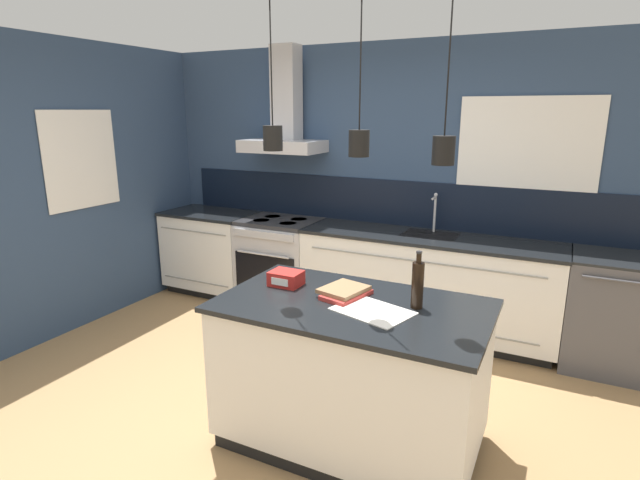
# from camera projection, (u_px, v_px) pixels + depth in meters

# --- Properties ---
(ground_plane) EXTENTS (16.00, 16.00, 0.00)m
(ground_plane) POSITION_uv_depth(u_px,v_px,m) (280.00, 411.00, 3.40)
(ground_plane) COLOR #A87F51
(ground_plane) RESTS_ON ground
(wall_back) EXTENTS (5.60, 2.24, 2.60)m
(wall_back) POSITION_uv_depth(u_px,v_px,m) (378.00, 178.00, 4.81)
(wall_back) COLOR navy
(wall_back) RESTS_ON ground_plane
(wall_left) EXTENTS (0.08, 3.80, 2.60)m
(wall_left) POSITION_uv_depth(u_px,v_px,m) (95.00, 184.00, 4.72)
(wall_left) COLOR navy
(wall_left) RESTS_ON ground_plane
(counter_run_left) EXTENTS (1.00, 0.64, 0.91)m
(counter_run_left) POSITION_uv_depth(u_px,v_px,m) (213.00, 251.00, 5.56)
(counter_run_left) COLOR black
(counter_run_left) RESTS_ON ground_plane
(counter_run_sink) EXTENTS (2.29, 0.64, 1.27)m
(counter_run_sink) POSITION_uv_depth(u_px,v_px,m) (426.00, 284.00, 4.52)
(counter_run_sink) COLOR black
(counter_run_sink) RESTS_ON ground_plane
(oven_range) EXTENTS (0.78, 0.66, 0.91)m
(oven_range) POSITION_uv_depth(u_px,v_px,m) (281.00, 262.00, 5.17)
(oven_range) COLOR #B5B5BA
(oven_range) RESTS_ON ground_plane
(dishwasher) EXTENTS (0.63, 0.65, 0.91)m
(dishwasher) POSITION_uv_depth(u_px,v_px,m) (609.00, 312.00, 3.89)
(dishwasher) COLOR #4C4C51
(dishwasher) RESTS_ON ground_plane
(kitchen_island) EXTENTS (1.55, 0.91, 0.91)m
(kitchen_island) POSITION_uv_depth(u_px,v_px,m) (351.00, 374.00, 2.98)
(kitchen_island) COLOR black
(kitchen_island) RESTS_ON ground_plane
(bottle_on_island) EXTENTS (0.07, 0.07, 0.33)m
(bottle_on_island) POSITION_uv_depth(u_px,v_px,m) (418.00, 284.00, 2.77)
(bottle_on_island) COLOR black
(bottle_on_island) RESTS_ON kitchen_island
(book_stack) EXTENTS (0.29, 0.34, 0.05)m
(book_stack) POSITION_uv_depth(u_px,v_px,m) (345.00, 292.00, 2.97)
(book_stack) COLOR #B2332D
(book_stack) RESTS_ON kitchen_island
(red_supply_box) EXTENTS (0.20, 0.16, 0.09)m
(red_supply_box) POSITION_uv_depth(u_px,v_px,m) (286.00, 278.00, 3.15)
(red_supply_box) COLOR red
(red_supply_box) RESTS_ON kitchen_island
(paper_pile) EXTENTS (0.47, 0.40, 0.01)m
(paper_pile) POSITION_uv_depth(u_px,v_px,m) (373.00, 311.00, 2.75)
(paper_pile) COLOR silver
(paper_pile) RESTS_ON kitchen_island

